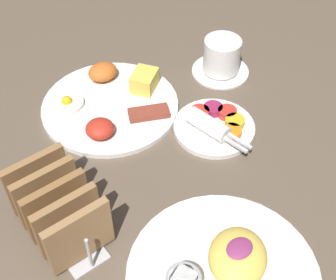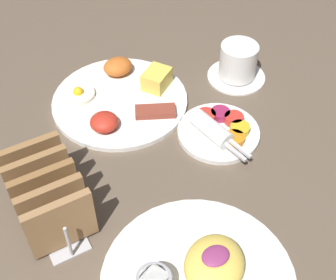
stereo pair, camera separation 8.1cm
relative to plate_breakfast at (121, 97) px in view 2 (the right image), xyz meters
The scene contains 6 objects.
ground_plane 0.22m from the plate_breakfast, 100.92° to the right, with size 3.00×3.00×0.00m, color brown.
plate_breakfast is the anchor object (origin of this frame).
plate_condiments 0.21m from the plate_breakfast, 55.65° to the right, with size 0.15×0.17×0.04m.
plate_foreground 0.41m from the plate_breakfast, 99.85° to the right, with size 0.28×0.28×0.06m.
toast_rack 0.28m from the plate_breakfast, 138.06° to the right, with size 0.10×0.18×0.10m.
coffee_cup 0.25m from the plate_breakfast, 11.47° to the right, with size 0.12×0.12×0.08m.
Camera 2 is at (-0.22, -0.44, 0.62)m, focal length 50.00 mm.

